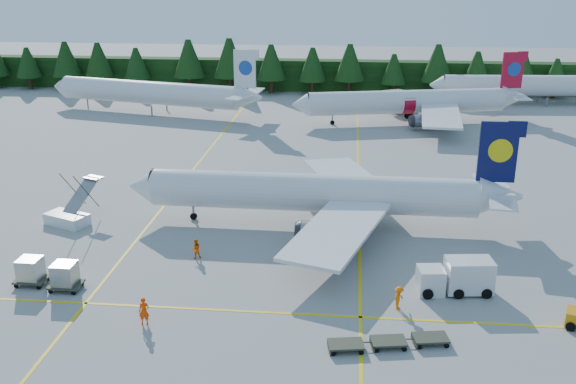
# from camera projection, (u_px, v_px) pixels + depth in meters

# --- Properties ---
(ground) EXTENTS (320.00, 320.00, 0.00)m
(ground) POSITION_uv_depth(u_px,v_px,m) (284.00, 275.00, 51.23)
(ground) COLOR gray
(ground) RESTS_ON ground
(taxi_stripe_a) EXTENTS (0.25, 120.00, 0.01)m
(taxi_stripe_a) POSITION_uv_depth(u_px,v_px,m) (178.00, 188.00, 71.31)
(taxi_stripe_a) COLOR yellow
(taxi_stripe_a) RESTS_ON ground
(taxi_stripe_b) EXTENTS (0.25, 120.00, 0.01)m
(taxi_stripe_b) POSITION_uv_depth(u_px,v_px,m) (359.00, 194.00, 69.45)
(taxi_stripe_b) COLOR yellow
(taxi_stripe_b) RESTS_ON ground
(taxi_stripe_cross) EXTENTS (80.00, 0.25, 0.01)m
(taxi_stripe_cross) POSITION_uv_depth(u_px,v_px,m) (276.00, 313.00, 45.59)
(taxi_stripe_cross) COLOR yellow
(taxi_stripe_cross) RESTS_ON ground
(treeline_hedge) EXTENTS (220.00, 4.00, 6.00)m
(treeline_hedge) POSITION_uv_depth(u_px,v_px,m) (327.00, 75.00, 127.24)
(treeline_hedge) COLOR black
(treeline_hedge) RESTS_ON ground
(airliner_navy) EXTENTS (35.97, 29.61, 10.46)m
(airliner_navy) POSITION_uv_depth(u_px,v_px,m) (306.00, 193.00, 60.38)
(airliner_navy) COLOR silver
(airliner_navy) RESTS_ON ground
(airliner_red) EXTENTS (36.38, 29.60, 10.74)m
(airliner_red) POSITION_uv_depth(u_px,v_px,m) (403.00, 102.00, 100.67)
(airliner_red) COLOR silver
(airliner_red) RESTS_ON ground
(airliner_far_left) EXTENTS (37.79, 11.87, 11.16)m
(airliner_far_left) POSITION_uv_depth(u_px,v_px,m) (143.00, 92.00, 107.82)
(airliner_far_left) COLOR silver
(airliner_far_left) RESTS_ON ground
(airliner_far_right) EXTENTS (37.45, 6.10, 10.89)m
(airliner_far_right) POSITION_uv_depth(u_px,v_px,m) (528.00, 85.00, 114.28)
(airliner_far_right) COLOR silver
(airliner_far_right) RESTS_ON ground
(airstairs) EXTENTS (4.82, 6.28, 3.71)m
(airstairs) POSITION_uv_depth(u_px,v_px,m) (69.00, 215.00, 61.33)
(airstairs) COLOR silver
(airstairs) RESTS_ON ground
(service_truck) EXTENTS (5.72, 2.65, 2.67)m
(service_truck) POSITION_uv_depth(u_px,v_px,m) (455.00, 276.00, 48.08)
(service_truck) COLOR white
(service_truck) RESTS_ON ground
(dolly_train) EXTENTS (7.96, 3.09, 0.13)m
(dolly_train) POSITION_uv_depth(u_px,v_px,m) (389.00, 341.00, 41.42)
(dolly_train) COLOR #353A2A
(dolly_train) RESTS_ON ground
(uld_pair) EXTENTS (5.38, 2.42, 1.82)m
(uld_pair) POSITION_uv_depth(u_px,v_px,m) (48.00, 272.00, 48.93)
(uld_pair) COLOR #353A2A
(uld_pair) RESTS_ON ground
(crew_a) EXTENTS (0.78, 0.55, 2.00)m
(crew_a) POSITION_uv_depth(u_px,v_px,m) (144.00, 311.00, 43.84)
(crew_a) COLOR #FD3F05
(crew_a) RESTS_ON ground
(crew_b) EXTENTS (1.01, 0.90, 1.71)m
(crew_b) POSITION_uv_depth(u_px,v_px,m) (196.00, 249.00, 53.95)
(crew_b) COLOR #F85E05
(crew_b) RESTS_ON ground
(crew_c) EXTENTS (0.77, 0.87, 1.76)m
(crew_c) POSITION_uv_depth(u_px,v_px,m) (399.00, 298.00, 45.87)
(crew_c) COLOR #FF6C05
(crew_c) RESTS_ON ground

